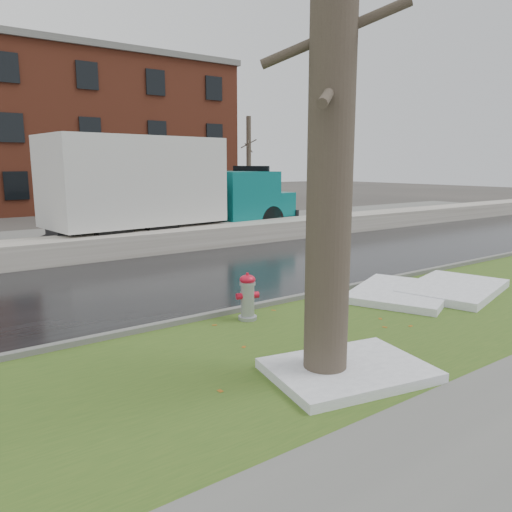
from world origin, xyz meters
TOP-DOWN VIEW (x-y plane):
  - ground at (0.00, 0.00)m, footprint 120.00×120.00m
  - verge at (0.00, -1.25)m, footprint 60.00×4.50m
  - road at (0.00, 4.50)m, footprint 60.00×7.00m
  - parking_lot at (0.00, 13.00)m, footprint 60.00×9.00m
  - curb at (0.00, 1.00)m, footprint 60.00×0.15m
  - snowbank at (0.00, 8.70)m, footprint 60.00×1.60m
  - brick_building at (2.00, 30.00)m, footprint 26.00×12.00m
  - bg_tree_right at (16.00, 24.00)m, footprint 1.40×1.62m
  - fire_hydrant at (-0.62, 0.47)m, footprint 0.46×0.42m
  - tree at (-1.22, -2.31)m, footprint 1.37×1.61m
  - box_truck at (2.48, 10.31)m, footprint 12.04×3.76m
  - worker at (-1.28, 9.06)m, footprint 0.62×0.43m
  - snow_patch_near at (3.24, -0.18)m, footprint 3.19×2.88m
  - snow_patch_far at (-0.94, -2.50)m, footprint 2.48×2.01m
  - snow_patch_side at (4.50, -0.68)m, footprint 3.18×2.48m

SIDE VIEW (x-z plane):
  - ground at x=0.00m, z-range 0.00..0.00m
  - road at x=0.00m, z-range 0.00..0.03m
  - parking_lot at x=0.00m, z-range 0.00..0.03m
  - verge at x=0.00m, z-range 0.00..0.04m
  - curb at x=0.00m, z-range 0.00..0.14m
  - snow_patch_far at x=-0.94m, z-range 0.04..0.18m
  - snow_patch_near at x=3.24m, z-range 0.04..0.20m
  - snow_patch_side at x=4.50m, z-range 0.04..0.22m
  - snowbank at x=0.00m, z-range 0.00..0.75m
  - fire_hydrant at x=-0.62m, z-range 0.07..1.00m
  - worker at x=-1.28m, z-range 0.75..2.40m
  - box_truck at x=2.48m, z-range 0.11..4.09m
  - bg_tree_right at x=16.00m, z-range 0.08..6.58m
  - tree at x=-1.22m, z-range 0.07..7.71m
  - brick_building at x=2.00m, z-range 0.00..10.00m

